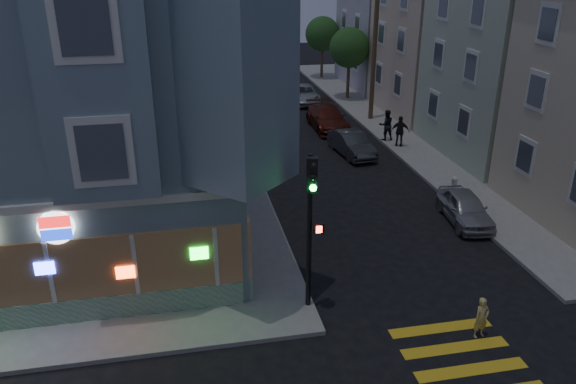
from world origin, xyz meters
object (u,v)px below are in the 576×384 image
object	(u,v)px
pedestrian_b	(400,131)
fire_hydrant	(454,185)
running_child	(482,318)
parked_car_c	(327,118)
parked_car_a	(465,208)
traffic_signal	(311,208)
utility_pole	(374,48)
pedestrian_a	(386,125)
parked_car_b	(352,144)
parked_car_d	(303,94)
street_tree_far	(322,34)
street_tree_near	(349,48)

from	to	relation	value
pedestrian_b	fire_hydrant	bearing A→B (deg)	109.80
running_child	parked_car_c	world-z (taller)	parked_car_c
parked_car_c	parked_car_a	bearing A→B (deg)	-81.52
parked_car_a	traffic_signal	xyz separation A→B (m)	(-7.88, -4.96, 2.94)
utility_pole	pedestrian_a	xyz separation A→B (m)	(-0.70, -4.73, -3.73)
running_child	traffic_signal	size ratio (longest dim) A/B	0.26
pedestrian_b	parked_car_b	bearing A→B (deg)	31.01
parked_car_b	pedestrian_b	bearing A→B (deg)	3.03
running_child	parked_car_a	bearing A→B (deg)	55.38
utility_pole	running_child	xyz separation A→B (m)	(-4.55, -22.93, -4.15)
utility_pole	running_child	world-z (taller)	utility_pole
parked_car_d	street_tree_far	bearing A→B (deg)	69.97
parked_car_d	fire_hydrant	bearing A→B (deg)	-77.81
street_tree_near	parked_car_b	world-z (taller)	street_tree_near
running_child	pedestrian_a	world-z (taller)	pedestrian_a
running_child	traffic_signal	bearing A→B (deg)	143.60
pedestrian_a	pedestrian_b	distance (m)	1.35
street_tree_far	traffic_signal	distance (m)	35.92
parked_car_d	fire_hydrant	distance (m)	19.09
fire_hydrant	parked_car_c	bearing A→B (deg)	103.82
fire_hydrant	street_tree_far	bearing A→B (deg)	88.52
street_tree_near	fire_hydrant	distance (m)	19.45
running_child	fire_hydrant	xyz separation A→B (m)	(4.05, 9.78, -0.05)
pedestrian_a	pedestrian_b	world-z (taller)	pedestrian_a
parked_car_c	traffic_signal	xyz separation A→B (m)	(-5.78, -19.30, 2.86)
utility_pole	street_tree_far	world-z (taller)	utility_pole
running_child	fire_hydrant	world-z (taller)	running_child
pedestrian_b	parked_car_d	world-z (taller)	pedestrian_b
street_tree_far	street_tree_near	bearing A→B (deg)	-90.00
parked_car_b	parked_car_d	size ratio (longest dim) A/B	0.85
utility_pole	street_tree_near	distance (m)	6.06
running_child	parked_car_a	world-z (taller)	running_child
parked_car_c	street_tree_far	bearing A→B (deg)	76.96
traffic_signal	fire_hydrant	distance (m)	11.86
traffic_signal	parked_car_c	bearing A→B (deg)	87.67
utility_pole	parked_car_d	xyz separation A→B (m)	(-3.40, 5.72, -4.15)
running_child	pedestrian_b	xyz separation A→B (m)	(4.21, 16.90, 0.39)
street_tree_near	parked_car_d	bearing A→B (deg)	-175.48
running_child	pedestrian_a	distance (m)	18.60
running_child	parked_car_b	xyz separation A→B (m)	(1.15, 16.36, 0.01)
utility_pole	parked_car_a	bearing A→B (deg)	-94.73
pedestrian_a	fire_hydrant	distance (m)	8.44
parked_car_a	fire_hydrant	distance (m)	2.68
street_tree_far	running_child	size ratio (longest dim) A/B	4.08
pedestrian_a	parked_car_b	size ratio (longest dim) A/B	0.46
parked_car_b	street_tree_far	bearing A→B (deg)	73.18
parked_car_b	parked_car_d	world-z (taller)	parked_car_b
parked_car_b	traffic_signal	world-z (taller)	traffic_signal
street_tree_far	parked_car_d	size ratio (longest dim) A/B	1.13
running_child	utility_pole	bearing A→B (deg)	68.39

